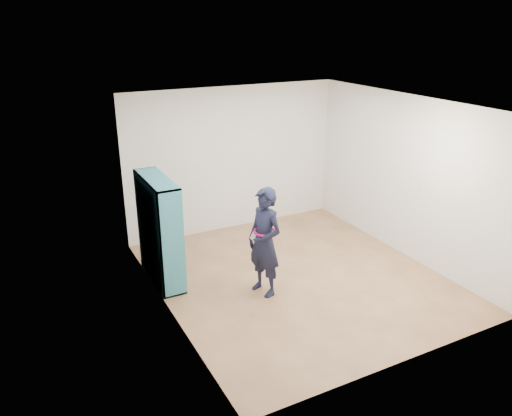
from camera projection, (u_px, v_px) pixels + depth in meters
floor at (297, 277)px, 7.56m from camera, size 4.50×4.50×0.00m
ceiling at (303, 105)px, 6.64m from camera, size 4.50×4.50×0.00m
wall_left at (164, 221)px, 6.24m from camera, size 0.02×4.50×2.60m
wall_right at (406, 177)px, 7.96m from camera, size 0.02×4.50×2.60m
wall_back at (233, 159)px, 8.97m from camera, size 4.00×0.02×2.60m
wall_front at (414, 260)px, 5.23m from camera, size 4.00×0.02×2.60m
bookshelf at (158, 232)px, 7.24m from camera, size 0.35×1.19×1.58m
person at (265, 242)px, 6.88m from camera, size 0.51×0.65×1.57m
smartphone at (253, 236)px, 6.82m from camera, size 0.07×0.11×0.14m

